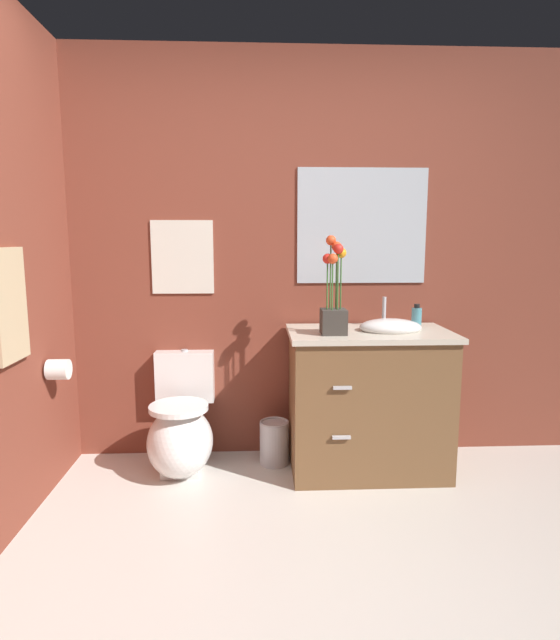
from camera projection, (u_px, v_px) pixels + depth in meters
name	position (u px, v px, depth m)	size (l,w,h in m)	color
wall_back	(322.00, 259.00, 3.25)	(4.18, 0.05, 2.50)	brown
toilet	(181.00, 432.00, 3.07)	(0.38, 0.59, 0.69)	white
vanity_cabinet	(368.00, 399.00, 3.07)	(0.94, 0.56, 1.03)	brown
flower_vase	(334.00, 302.00, 2.88)	(0.14, 0.14, 0.55)	#38332D
soap_bottle	(417.00, 317.00, 3.09)	(0.06, 0.06, 0.15)	teal
trash_bin	(274.00, 442.00, 3.19)	(0.18, 0.18, 0.27)	#B7B7BC
wall_poster	(182.00, 257.00, 3.18)	(0.38, 0.01, 0.45)	silver
wall_mirror	(362.00, 226.00, 3.20)	(0.80, 0.01, 0.70)	#B2BCC6
hanging_towel	(10.00, 305.00, 2.35)	(0.03, 0.28, 0.52)	tan
toilet_paper_roll	(58.00, 369.00, 2.78)	(0.11, 0.11, 0.11)	white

